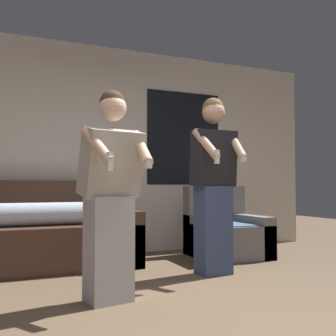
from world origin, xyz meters
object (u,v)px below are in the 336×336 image
Objects in this scene: armchair at (226,233)px; couch at (45,236)px; person_left at (111,195)px; person_right at (214,183)px.

couch is at bearing 174.24° from armchair.
person_left is at bearing -144.02° from armchair.
couch is at bearing 101.64° from person_left.
couch is 1.65m from person_left.
armchair is 0.49× the size of person_right.
armchair is 2.33m from person_left.
person_left is 1.32m from person_right.
couch is 2.16m from armchair.
person_right is (1.20, 0.52, 0.10)m from person_left.
person_left is at bearing -78.36° from couch.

